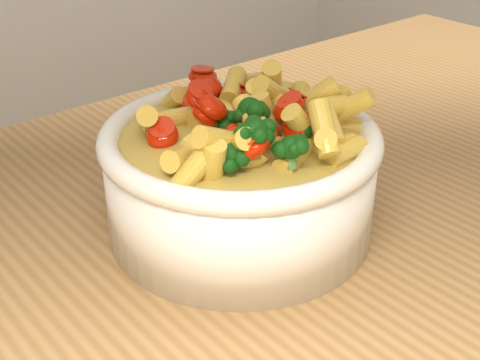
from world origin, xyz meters
TOP-DOWN VIEW (x-y plane):
  - table at (0.00, 0.00)m, footprint 1.20×0.80m
  - serving_bowl at (-0.08, 0.08)m, footprint 0.22×0.22m
  - pasta_salad at (-0.08, 0.08)m, footprint 0.17×0.17m

SIDE VIEW (x-z plane):
  - table at x=0.00m, z-range 0.35..1.25m
  - serving_bowl at x=-0.08m, z-range 0.90..0.99m
  - pasta_salad at x=-0.08m, z-range 0.99..1.03m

